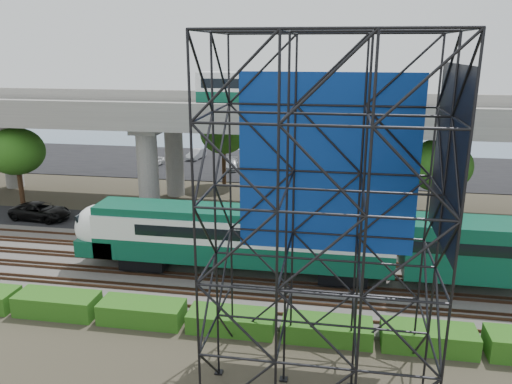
# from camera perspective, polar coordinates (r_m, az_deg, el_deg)

# --- Properties ---
(ground) EXTENTS (140.00, 140.00, 0.00)m
(ground) POSITION_cam_1_polar(r_m,az_deg,el_deg) (31.39, -2.91, -11.20)
(ground) COLOR #474233
(ground) RESTS_ON ground
(ballast_bed) EXTENTS (90.00, 12.00, 0.20)m
(ballast_bed) POSITION_cam_1_polar(r_m,az_deg,el_deg) (33.09, -2.16, -9.48)
(ballast_bed) COLOR slate
(ballast_bed) RESTS_ON ground
(service_road) EXTENTS (90.00, 5.00, 0.08)m
(service_road) POSITION_cam_1_polar(r_m,az_deg,el_deg) (40.81, 0.27, -4.46)
(service_road) COLOR black
(service_road) RESTS_ON ground
(parking_lot) EXTENTS (90.00, 18.00, 0.08)m
(parking_lot) POSITION_cam_1_polar(r_m,az_deg,el_deg) (63.15, 3.75, 2.99)
(parking_lot) COLOR black
(parking_lot) RESTS_ON ground
(harbor_water) EXTENTS (140.00, 40.00, 0.03)m
(harbor_water) POSITION_cam_1_polar(r_m,az_deg,el_deg) (84.64, 5.32, 6.32)
(harbor_water) COLOR slate
(harbor_water) RESTS_ON ground
(rail_tracks) EXTENTS (90.00, 9.52, 0.16)m
(rail_tracks) POSITION_cam_1_polar(r_m,az_deg,el_deg) (33.01, -2.16, -9.20)
(rail_tracks) COLOR #472D1E
(rail_tracks) RESTS_ON ballast_bed
(commuter_train) EXTENTS (29.30, 3.06, 4.30)m
(commuter_train) POSITION_cam_1_polar(r_m,az_deg,el_deg) (31.61, 2.07, -5.25)
(commuter_train) COLOR black
(commuter_train) RESTS_ON rail_tracks
(overpass) EXTENTS (80.00, 12.00, 12.40)m
(overpass) POSITION_cam_1_polar(r_m,az_deg,el_deg) (44.06, 1.44, 8.08)
(overpass) COLOR #9E9B93
(overpass) RESTS_ON ground
(scaffold_tower) EXTENTS (9.36, 6.36, 15.00)m
(scaffold_tower) POSITION_cam_1_polar(r_m,az_deg,el_deg) (20.42, 7.73, -3.88)
(scaffold_tower) COLOR black
(scaffold_tower) RESTS_ON ground
(hedge_strip) EXTENTS (34.60, 1.80, 1.20)m
(hedge_strip) POSITION_cam_1_polar(r_m,az_deg,el_deg) (27.25, -2.80, -14.43)
(hedge_strip) COLOR #235313
(hedge_strip) RESTS_ON ground
(trees) EXTENTS (40.94, 16.94, 7.69)m
(trees) POSITION_cam_1_polar(r_m,az_deg,el_deg) (45.55, -4.37, 4.93)
(trees) COLOR #382314
(trees) RESTS_ON ground
(suv) EXTENTS (5.41, 2.86, 1.45)m
(suv) POSITION_cam_1_polar(r_m,az_deg,el_deg) (47.05, -23.41, -2.02)
(suv) COLOR black
(suv) RESTS_ON service_road
(parked_cars) EXTENTS (36.56, 9.80, 1.31)m
(parked_cars) POSITION_cam_1_polar(r_m,az_deg,el_deg) (62.61, 5.57, 3.45)
(parked_cars) COLOR silver
(parked_cars) RESTS_ON parking_lot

